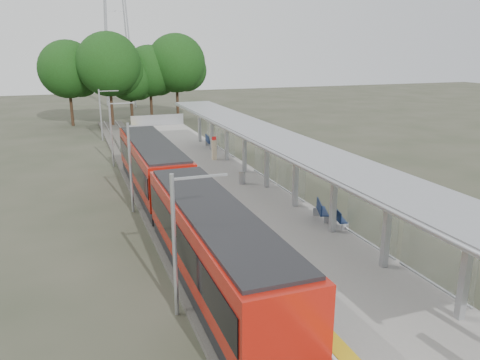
# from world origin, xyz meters

# --- Properties ---
(trackbed) EXTENTS (3.00, 70.00, 0.24)m
(trackbed) POSITION_xyz_m (-4.50, 20.00, 0.12)
(trackbed) COLOR #59544C
(trackbed) RESTS_ON ground
(platform) EXTENTS (6.00, 50.00, 1.00)m
(platform) POSITION_xyz_m (0.00, 20.00, 0.50)
(platform) COLOR gray
(platform) RESTS_ON ground
(tactile_strip) EXTENTS (0.60, 50.00, 0.02)m
(tactile_strip) POSITION_xyz_m (-2.55, 20.00, 1.01)
(tactile_strip) COLOR gold
(tactile_strip) RESTS_ON platform
(end_fence) EXTENTS (6.00, 0.10, 1.20)m
(end_fence) POSITION_xyz_m (0.00, 44.95, 1.60)
(end_fence) COLOR #9EA0A5
(end_fence) RESTS_ON platform
(train) EXTENTS (2.74, 27.60, 3.62)m
(train) POSITION_xyz_m (-4.50, 15.10, 2.05)
(train) COLOR black
(train) RESTS_ON ground
(canopy) EXTENTS (3.27, 38.00, 3.66)m
(canopy) POSITION_xyz_m (1.61, 16.19, 4.20)
(canopy) COLOR #9EA0A5
(canopy) RESTS_ON platform
(tree_cluster) EXTENTS (21.00, 10.41, 11.51)m
(tree_cluster) POSITION_xyz_m (-1.81, 53.93, 7.11)
(tree_cluster) COLOR #382316
(tree_cluster) RESTS_ON ground
(catenary_masts) EXTENTS (2.08, 48.16, 5.40)m
(catenary_masts) POSITION_xyz_m (-6.22, 19.00, 2.91)
(catenary_masts) COLOR #9EA0A5
(catenary_masts) RESTS_ON ground
(bench_near) EXTENTS (0.72, 1.39, 0.91)m
(bench_near) POSITION_xyz_m (2.62, 10.48, 1.48)
(bench_near) COLOR #0E2049
(bench_near) RESTS_ON platform
(bench_mid) EXTENTS (0.95, 1.53, 1.01)m
(bench_mid) POSITION_xyz_m (2.30, 11.62, 1.53)
(bench_mid) COLOR #0E2049
(bench_mid) RESTS_ON platform
(bench_far) EXTENTS (0.63, 1.64, 1.10)m
(bench_far) POSITION_xyz_m (2.04, 31.16, 1.58)
(bench_far) COLOR #0E2049
(bench_far) RESTS_ON platform
(info_pillar_far) EXTENTS (0.41, 0.41, 1.84)m
(info_pillar_far) POSITION_xyz_m (1.09, 26.39, 1.80)
(info_pillar_far) COLOR beige
(info_pillar_far) RESTS_ON platform
(litter_bin) EXTENTS (0.46, 0.46, 0.85)m
(litter_bin) POSITION_xyz_m (0.78, 19.19, 1.43)
(litter_bin) COLOR #9EA0A5
(litter_bin) RESTS_ON platform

